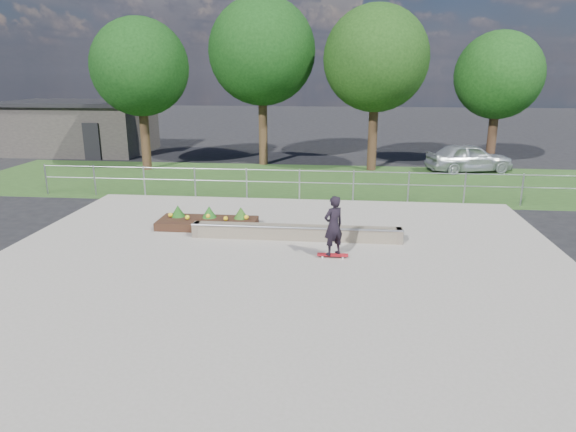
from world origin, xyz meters
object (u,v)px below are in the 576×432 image
object	(u,v)px
skateboarder	(333,226)
parked_car	(469,158)
grind_ledge	(296,232)
planter_bed	(208,221)

from	to	relation	value
skateboarder	parked_car	distance (m)	14.17
grind_ledge	planter_bed	bearing A→B (deg)	161.97
grind_ledge	parked_car	distance (m)	13.51
parked_car	planter_bed	bearing A→B (deg)	121.29
skateboarder	parked_car	xyz separation A→B (m)	(6.26, 12.71, -0.22)
grind_ledge	parked_car	bearing A→B (deg)	57.05
planter_bed	grind_ledge	bearing A→B (deg)	-18.03
grind_ledge	skateboarder	world-z (taller)	skateboarder
skateboarder	parked_car	size ratio (longest dim) A/B	0.41
grind_ledge	parked_car	world-z (taller)	parked_car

